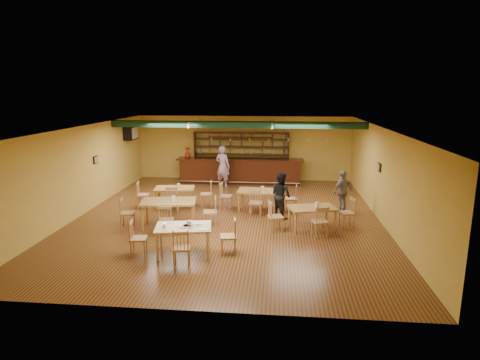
# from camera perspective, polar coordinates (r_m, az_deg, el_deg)

# --- Properties ---
(floor) EXTENTS (12.00, 12.00, 0.00)m
(floor) POSITION_cam_1_polar(r_m,az_deg,el_deg) (13.77, -1.71, -5.19)
(floor) COLOR #512917
(floor) RESTS_ON ground
(ceiling_beam) EXTENTS (10.00, 0.30, 0.25)m
(ceiling_beam) POSITION_cam_1_polar(r_m,az_deg,el_deg) (15.95, -0.50, 7.78)
(ceiling_beam) COLOR #103120
(ceiling_beam) RESTS_ON ceiling
(track_rail_left) EXTENTS (0.05, 2.50, 0.05)m
(track_rail_left) POSITION_cam_1_polar(r_m,az_deg,el_deg) (16.82, -6.45, 8.19)
(track_rail_left) COLOR silver
(track_rail_left) RESTS_ON ceiling
(track_rail_right) EXTENTS (0.05, 2.50, 0.05)m
(track_rail_right) POSITION_cam_1_polar(r_m,az_deg,el_deg) (16.46, 4.62, 8.13)
(track_rail_right) COLOR silver
(track_rail_right) RESTS_ON ceiling
(ac_unit) EXTENTS (0.34, 0.70, 0.48)m
(ac_unit) POSITION_cam_1_polar(r_m,az_deg,el_deg) (18.48, -15.08, 6.38)
(ac_unit) COLOR silver
(ac_unit) RESTS_ON wall_left
(picture_left) EXTENTS (0.04, 0.34, 0.28)m
(picture_left) POSITION_cam_1_polar(r_m,az_deg,el_deg) (15.71, -19.59, 2.68)
(picture_left) COLOR black
(picture_left) RESTS_ON wall_left
(picture_right) EXTENTS (0.04, 0.34, 0.28)m
(picture_right) POSITION_cam_1_polar(r_m,az_deg,el_deg) (14.13, 18.95, 1.70)
(picture_right) COLOR black
(picture_right) RESTS_ON wall_right
(bar_counter) EXTENTS (5.75, 0.85, 1.13)m
(bar_counter) POSITION_cam_1_polar(r_m,az_deg,el_deg) (18.60, -0.00, 1.28)
(bar_counter) COLOR #381A0B
(bar_counter) RESTS_ON ground
(back_bar_hutch) EXTENTS (4.45, 0.40, 2.28)m
(back_bar_hutch) POSITION_cam_1_polar(r_m,az_deg,el_deg) (19.12, 0.18, 3.34)
(back_bar_hutch) COLOR #381A0B
(back_bar_hutch) RESTS_ON ground
(poinsettia) EXTENTS (0.36, 0.36, 0.50)m
(poinsettia) POSITION_cam_1_polar(r_m,az_deg,el_deg) (18.85, -7.38, 3.85)
(poinsettia) COLOR red
(poinsettia) RESTS_ON bar_counter
(dining_table_a) EXTENTS (1.52, 1.04, 0.71)m
(dining_table_a) POSITION_cam_1_polar(r_m,az_deg,el_deg) (15.06, -9.12, -2.39)
(dining_table_a) COLOR #AD7B3D
(dining_table_a) RESTS_ON ground
(dining_table_b) EXTENTS (1.49, 0.95, 0.72)m
(dining_table_b) POSITION_cam_1_polar(r_m,az_deg,el_deg) (14.49, 2.56, -2.82)
(dining_table_b) COLOR #AD7B3D
(dining_table_b) RESTS_ON ground
(dining_table_c) EXTENTS (1.80, 1.23, 0.83)m
(dining_table_c) POSITION_cam_1_polar(r_m,az_deg,el_deg) (12.90, -9.93, -4.67)
(dining_table_c) COLOR #AD7B3D
(dining_table_c) RESTS_ON ground
(dining_table_d) EXTENTS (1.57, 1.18, 0.70)m
(dining_table_d) POSITION_cam_1_polar(r_m,az_deg,el_deg) (12.69, 10.04, -5.27)
(dining_table_d) COLOR #AD7B3D
(dining_table_d) RESTS_ON ground
(near_table) EXTENTS (1.54, 1.12, 0.76)m
(near_table) POSITION_cam_1_polar(r_m,az_deg,el_deg) (10.74, -7.89, -8.36)
(near_table) COLOR #CFB48A
(near_table) RESTS_ON ground
(pizza_tray) EXTENTS (0.48, 0.48, 0.01)m
(pizza_tray) POSITION_cam_1_polar(r_m,az_deg,el_deg) (10.58, -7.42, -6.43)
(pizza_tray) COLOR silver
(pizza_tray) RESTS_ON near_table
(parmesan_shaker) EXTENTS (0.08, 0.08, 0.11)m
(parmesan_shaker) POSITION_cam_1_polar(r_m,az_deg,el_deg) (10.56, -10.58, -6.30)
(parmesan_shaker) COLOR #EAE5C6
(parmesan_shaker) RESTS_ON near_table
(napkin_stack) EXTENTS (0.22, 0.18, 0.03)m
(napkin_stack) POSITION_cam_1_polar(r_m,az_deg,el_deg) (10.71, -5.85, -6.10)
(napkin_stack) COLOR white
(napkin_stack) RESTS_ON near_table
(pizza_server) EXTENTS (0.33, 0.12, 0.00)m
(pizza_server) POSITION_cam_1_polar(r_m,az_deg,el_deg) (10.59, -6.55, -6.33)
(pizza_server) COLOR silver
(pizza_server) RESTS_ON pizza_tray
(side_plate) EXTENTS (0.25, 0.25, 0.01)m
(side_plate) POSITION_cam_1_polar(r_m,az_deg,el_deg) (10.30, -5.18, -6.91)
(side_plate) COLOR white
(side_plate) RESTS_ON near_table
(patron_bar) EXTENTS (0.78, 0.65, 1.83)m
(patron_bar) POSITION_cam_1_polar(r_m,az_deg,el_deg) (17.81, -2.44, 1.92)
(patron_bar) COLOR #954CA6
(patron_bar) RESTS_ON ground
(patron_right_a) EXTENTS (0.94, 0.95, 1.54)m
(patron_right_a) POSITION_cam_1_polar(r_m,az_deg,el_deg) (13.59, 5.77, -2.09)
(patron_right_a) COLOR black
(patron_right_a) RESTS_ON ground
(patron_right_b) EXTENTS (0.89, 0.83, 1.47)m
(patron_right_b) POSITION_cam_1_polar(r_m,az_deg,el_deg) (14.65, 14.20, -1.51)
(patron_right_b) COLOR gray
(patron_right_b) RESTS_ON ground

